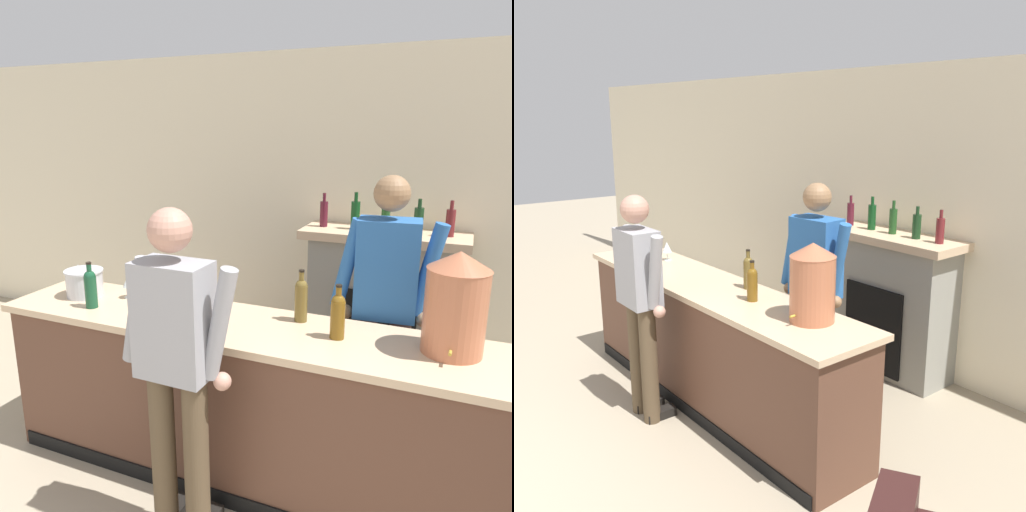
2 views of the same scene
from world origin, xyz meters
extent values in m
cube|color=beige|center=(0.00, 4.60, 1.38)|extent=(12.00, 0.07, 2.75)
cube|color=brown|center=(-0.10, 2.72, 0.48)|extent=(3.10, 0.57, 0.97)
cube|color=#CBAC87|center=(-0.10, 2.72, 0.99)|extent=(3.17, 0.64, 0.04)
cube|color=black|center=(-0.10, 2.43, 0.05)|extent=(3.04, 0.01, 0.10)
cube|color=gray|center=(0.40, 4.34, 0.61)|extent=(1.16, 0.44, 1.23)
cube|color=black|center=(0.40, 4.11, 0.45)|extent=(0.64, 0.02, 0.78)
cube|color=#CBAC87|center=(0.40, 4.32, 1.26)|extent=(1.32, 0.52, 0.07)
cylinder|color=#4F1624|center=(-0.11, 4.32, 1.40)|extent=(0.07, 0.07, 0.21)
cylinder|color=#4F1624|center=(-0.11, 4.32, 1.54)|extent=(0.03, 0.03, 0.07)
cylinder|color=#0F3E19|center=(0.15, 4.32, 1.41)|extent=(0.07, 0.07, 0.23)
cylinder|color=#0F3E19|center=(0.15, 4.32, 1.56)|extent=(0.03, 0.03, 0.08)
cylinder|color=#1E471E|center=(0.40, 4.32, 1.41)|extent=(0.07, 0.07, 0.22)
cylinder|color=#1E471E|center=(0.40, 4.32, 1.56)|extent=(0.03, 0.03, 0.07)
cylinder|color=#16361A|center=(0.65, 4.32, 1.40)|extent=(0.07, 0.07, 0.21)
cylinder|color=#16361A|center=(0.65, 4.32, 1.54)|extent=(0.03, 0.03, 0.07)
cylinder|color=maroon|center=(0.89, 4.32, 1.40)|extent=(0.07, 0.07, 0.21)
cylinder|color=maroon|center=(0.89, 4.32, 1.54)|extent=(0.03, 0.03, 0.07)
cylinder|color=brown|center=(-0.13, 2.18, 0.47)|extent=(0.13, 0.13, 0.93)
cube|color=black|center=(-0.13, 2.25, 0.04)|extent=(0.10, 0.24, 0.07)
cylinder|color=brown|center=(-0.33, 2.18, 0.47)|extent=(0.13, 0.13, 0.93)
cube|color=black|center=(-0.33, 2.25, 0.04)|extent=(0.10, 0.24, 0.07)
cube|color=#929298|center=(-0.23, 2.18, 1.22)|extent=(0.36, 0.22, 0.58)
cylinder|color=#929298|center=(0.00, 2.20, 1.23)|extent=(0.20, 0.08, 0.57)
sphere|color=tan|center=(0.00, 2.22, 0.93)|extent=(0.09, 0.09, 0.09)
cylinder|color=#929298|center=(-0.46, 2.20, 1.23)|extent=(0.20, 0.08, 0.57)
sphere|color=tan|center=(-0.46, 2.22, 0.93)|extent=(0.09, 0.09, 0.09)
sphere|color=tan|center=(-0.23, 2.18, 1.66)|extent=(0.21, 0.21, 0.21)
cylinder|color=brown|center=(0.50, 3.20, 0.50)|extent=(0.13, 0.13, 1.00)
cube|color=black|center=(0.50, 3.13, 0.04)|extent=(0.12, 0.25, 0.07)
cylinder|color=brown|center=(0.69, 3.22, 0.50)|extent=(0.13, 0.13, 1.00)
cube|color=black|center=(0.70, 3.15, 0.04)|extent=(0.12, 0.25, 0.07)
cube|color=#285EA6|center=(0.60, 3.21, 1.30)|extent=(0.38, 0.25, 0.60)
cylinder|color=#285EA6|center=(0.37, 3.17, 1.32)|extent=(0.20, 0.08, 0.57)
sphere|color=#8D6948|center=(0.37, 3.15, 1.02)|extent=(0.09, 0.09, 0.09)
cylinder|color=#285EA6|center=(0.83, 3.21, 1.32)|extent=(0.20, 0.08, 0.57)
sphere|color=#8D6948|center=(0.83, 3.19, 1.02)|extent=(0.09, 0.09, 0.09)
sphere|color=#8D6948|center=(0.60, 3.21, 1.75)|extent=(0.21, 0.21, 0.21)
cylinder|color=#AE6444|center=(0.99, 2.80, 1.23)|extent=(0.30, 0.30, 0.44)
cone|color=#AE6444|center=(0.99, 2.80, 1.49)|extent=(0.30, 0.30, 0.09)
cylinder|color=#B29333|center=(0.99, 2.63, 1.08)|extent=(0.02, 0.04, 0.02)
cylinder|color=silver|center=(-1.30, 2.75, 1.10)|extent=(0.24, 0.24, 0.17)
cylinder|color=silver|center=(-1.30, 2.75, 1.19)|extent=(0.25, 0.25, 0.01)
cylinder|color=brown|center=(0.42, 2.75, 1.12)|extent=(0.08, 0.08, 0.21)
sphere|color=brown|center=(0.42, 2.75, 1.22)|extent=(0.08, 0.08, 0.08)
cylinder|color=brown|center=(0.42, 2.75, 1.26)|extent=(0.03, 0.03, 0.08)
cylinder|color=black|center=(0.42, 2.75, 1.31)|extent=(0.03, 0.03, 0.01)
cylinder|color=brown|center=(0.17, 2.90, 1.12)|extent=(0.08, 0.08, 0.22)
sphere|color=brown|center=(0.17, 2.90, 1.23)|extent=(0.07, 0.07, 0.07)
cylinder|color=brown|center=(0.17, 2.90, 1.27)|extent=(0.03, 0.03, 0.08)
cylinder|color=black|center=(0.17, 2.90, 1.32)|extent=(0.03, 0.03, 0.01)
cylinder|color=#15452A|center=(-1.11, 2.60, 1.11)|extent=(0.08, 0.08, 0.20)
sphere|color=#15452A|center=(-1.11, 2.60, 1.22)|extent=(0.07, 0.07, 0.07)
cylinder|color=#15452A|center=(-1.11, 2.60, 1.26)|extent=(0.03, 0.03, 0.08)
cylinder|color=black|center=(-1.11, 2.60, 1.30)|extent=(0.03, 0.03, 0.01)
cylinder|color=silver|center=(-1.01, 2.84, 1.02)|extent=(0.07, 0.07, 0.01)
cylinder|color=silver|center=(-1.01, 2.84, 1.05)|extent=(0.01, 0.01, 0.07)
cone|color=silver|center=(-1.01, 2.84, 1.14)|extent=(0.09, 0.09, 0.09)
cylinder|color=silver|center=(-1.48, 2.89, 1.02)|extent=(0.06, 0.06, 0.01)
cylinder|color=silver|center=(-1.48, 2.89, 1.05)|extent=(0.01, 0.01, 0.07)
cone|color=silver|center=(-1.48, 2.89, 1.13)|extent=(0.09, 0.09, 0.09)
camera|label=1|loc=(1.01, 0.29, 2.12)|focal=35.00mm
camera|label=2|loc=(3.56, 0.38, 2.34)|focal=40.00mm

